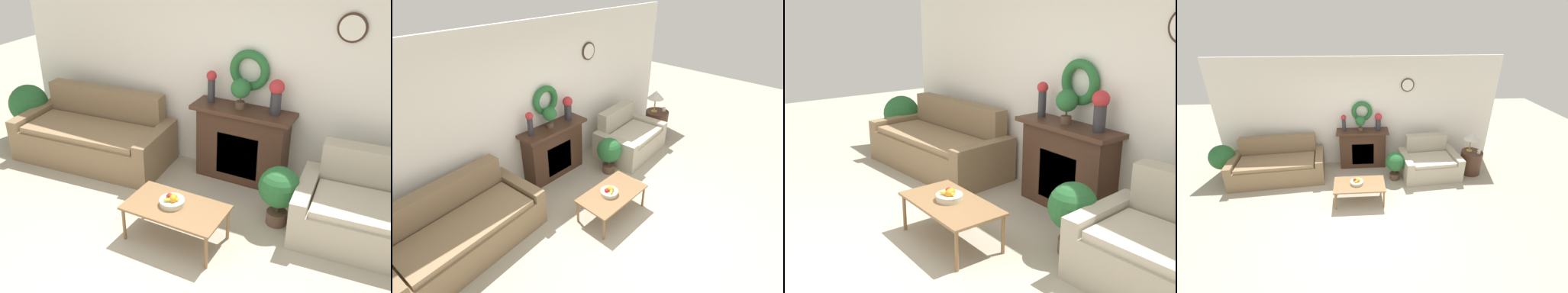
# 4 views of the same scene
# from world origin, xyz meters

# --- Properties ---
(ground_plane) EXTENTS (16.00, 16.00, 0.00)m
(ground_plane) POSITION_xyz_m (0.00, 0.00, 0.00)
(ground_plane) COLOR #ADA38E
(wall_back) EXTENTS (6.80, 0.17, 2.70)m
(wall_back) POSITION_xyz_m (0.00, 2.46, 1.35)
(wall_back) COLOR white
(wall_back) RESTS_ON ground_plane
(fireplace) EXTENTS (1.27, 0.41, 0.99)m
(fireplace) POSITION_xyz_m (0.10, 2.26, 0.50)
(fireplace) COLOR #42281C
(fireplace) RESTS_ON ground_plane
(couch_left) EXTENTS (2.19, 1.16, 0.93)m
(couch_left) POSITION_xyz_m (-1.91, 1.84, 0.32)
(couch_left) COLOR #846B4C
(couch_left) RESTS_ON ground_plane
(loveseat_right) EXTENTS (1.42, 1.05, 0.91)m
(loveseat_right) POSITION_xyz_m (1.68, 1.74, 0.31)
(loveseat_right) COLOR #B2A893
(loveseat_right) RESTS_ON ground_plane
(coffee_table) EXTENTS (1.04, 0.59, 0.41)m
(coffee_table) POSITION_xyz_m (-0.02, 0.79, 0.38)
(coffee_table) COLOR olive
(coffee_table) RESTS_ON ground_plane
(fruit_bowl) EXTENTS (0.26, 0.26, 0.12)m
(fruit_bowl) POSITION_xyz_m (-0.07, 0.81, 0.46)
(fruit_bowl) COLOR beige
(fruit_bowl) RESTS_ON coffee_table
(vase_on_mantel_left) EXTENTS (0.13, 0.13, 0.40)m
(vase_on_mantel_left) POSITION_xyz_m (-0.34, 2.26, 1.22)
(vase_on_mantel_left) COLOR #2D2D33
(vase_on_mantel_left) RESTS_ON fireplace
(vase_on_mantel_right) EXTENTS (0.18, 0.18, 0.43)m
(vase_on_mantel_right) POSITION_xyz_m (0.49, 2.26, 1.24)
(vase_on_mantel_right) COLOR #2D2D33
(vase_on_mantel_right) RESTS_ON fireplace
(potted_plant_on_mantel) EXTENTS (0.24, 0.24, 0.37)m
(potted_plant_on_mantel) POSITION_xyz_m (0.06, 2.24, 1.22)
(potted_plant_on_mantel) COLOR brown
(potted_plant_on_mantel) RESTS_ON fireplace
(potted_plant_floor_by_couch) EXTENTS (0.58, 0.58, 0.84)m
(potted_plant_floor_by_couch) POSITION_xyz_m (-3.17, 1.89, 0.53)
(potted_plant_floor_by_couch) COLOR brown
(potted_plant_floor_by_couch) RESTS_ON ground_plane
(potted_plant_floor_by_loveseat) EXTENTS (0.45, 0.45, 0.70)m
(potted_plant_floor_by_loveseat) POSITION_xyz_m (0.83, 1.56, 0.44)
(potted_plant_floor_by_loveseat) COLOR brown
(potted_plant_floor_by_loveseat) RESTS_ON ground_plane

